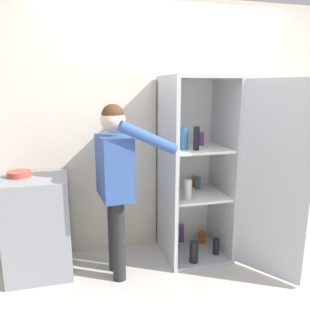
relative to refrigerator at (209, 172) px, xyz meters
name	(u,v)px	position (x,y,z in m)	size (l,w,h in m)	color
ground_plane	(198,289)	(-0.31, -0.53, -0.89)	(12.00, 12.00, 0.00)	beige
wall_back	(166,128)	(-0.31, 0.45, 0.39)	(7.00, 0.06, 2.55)	beige
refrigerator	(209,172)	(0.00, 0.00, 0.00)	(0.99, 1.17, 1.80)	#B7BABC
person	(116,172)	(-0.93, -0.11, 0.09)	(0.64, 0.59, 1.56)	#262628
counter	(38,226)	(-1.62, 0.12, -0.43)	(0.57, 0.56, 0.92)	gray
bowl	(19,174)	(-1.75, 0.18, 0.05)	(0.20, 0.20, 0.05)	#B24738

